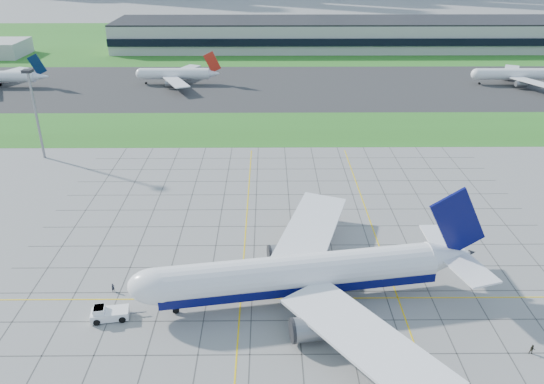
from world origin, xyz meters
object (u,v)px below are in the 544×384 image
Objects in this scene: airliner at (301,274)px; distant_jet_1 at (176,74)px; crew_near at (113,288)px; crew_far at (532,350)px; pushback_tug at (108,313)px; light_mast at (34,103)px; distant_jet_2 at (518,74)px.

airliner reaches higher than distant_jet_1.
crew_far is at bearing -56.18° from crew_near.
airliner is at bearing -47.12° from crew_near.
pushback_tug reaches higher than crew_near.
crew_near is 149.50m from distant_jet_1.
distant_jet_1 is at bearing 73.11° from light_mast.
airliner reaches higher than crew_near.
distant_jet_2 is at bearing 25.56° from light_mast.
light_mast reaches higher than airliner.
pushback_tug is (38.00, -72.23, -15.06)m from light_mast.
distant_jet_1 is (-79.86, 165.57, 3.62)m from crew_far.
pushback_tug reaches higher than crew_far.
airliner is at bearing -124.26° from distant_jet_2.
distant_jet_1 is at bearing 51.67° from crew_near.
distant_jet_1 is at bearing 85.31° from pushback_tug.
distant_jet_2 is (147.17, -1.72, 0.00)m from distant_jet_1.
distant_jet_2 is (67.31, 163.85, 3.63)m from crew_far.
crew_far reaches higher than crew_near.
airliner reaches higher than pushback_tug.
light_mast is at bearing -154.44° from distant_jet_2.
airliner reaches higher than distant_jet_2.
distant_jet_1 reaches higher than crew_near.
crew_near is at bearing 89.60° from pushback_tug.
pushback_tug is 205.36m from distant_jet_2.
crew_far is 183.86m from distant_jet_1.
crew_near is at bearing -85.70° from distant_jet_1.
distant_jet_1 and distant_jet_2 have the same top height.
crew_far is 0.04× the size of distant_jet_2.
distant_jet_1 reaches higher than pushback_tug.
light_mast is at bearing 127.18° from airliner.
crew_near is at bearing 179.51° from crew_far.
light_mast is at bearing 108.54° from pushback_tug.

